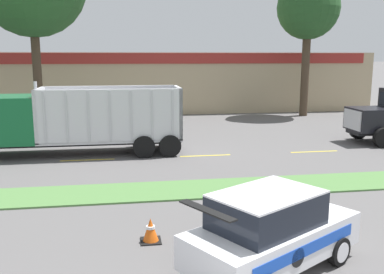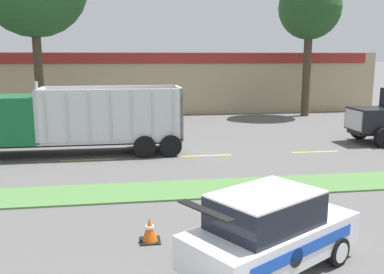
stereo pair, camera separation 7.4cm
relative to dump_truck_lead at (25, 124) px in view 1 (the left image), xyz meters
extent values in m
cube|color=#517F42|center=(5.53, -6.34, -1.47)|extent=(120.00, 2.11, 0.06)
cube|color=yellow|center=(2.84, -1.29, -1.50)|extent=(2.40, 0.14, 0.01)
cube|color=yellow|center=(8.24, -1.29, -1.50)|extent=(2.40, 0.14, 0.01)
cube|color=yellow|center=(13.64, -1.29, -1.50)|extent=(2.40, 0.14, 0.01)
cube|color=black|center=(0.97, 0.00, -0.90)|extent=(12.43, 1.36, 0.18)
cube|color=#146033|center=(-1.05, 0.00, 0.24)|extent=(3.35, 2.48, 2.12)
cylinder|color=silver|center=(0.73, -0.80, 1.12)|extent=(0.14, 0.14, 1.75)
cube|color=silver|center=(3.91, 0.00, -0.75)|extent=(6.56, 2.48, 0.12)
cube|color=silver|center=(0.71, 0.00, 0.44)|extent=(0.16, 2.48, 2.40)
cube|color=silver|center=(7.11, 0.00, 0.44)|extent=(0.16, 2.48, 2.40)
cube|color=silver|center=(3.91, -1.15, 0.44)|extent=(6.56, 0.16, 2.40)
cube|color=silver|center=(3.91, 1.16, 0.44)|extent=(6.56, 0.16, 2.40)
cube|color=#BCBCC1|center=(1.10, -1.25, 0.44)|extent=(0.10, 0.04, 2.28)
cube|color=#BCBCC1|center=(2.03, -1.25, 0.44)|extent=(0.10, 0.04, 2.28)
cube|color=#BCBCC1|center=(2.97, -1.25, 0.44)|extent=(0.10, 0.04, 2.28)
cube|color=#BCBCC1|center=(3.91, -1.25, 0.44)|extent=(0.10, 0.04, 2.28)
cube|color=#BCBCC1|center=(4.84, -1.25, 0.44)|extent=(0.10, 0.04, 2.28)
cube|color=#BCBCC1|center=(5.78, -1.25, 0.44)|extent=(0.10, 0.04, 2.28)
cube|color=#BCBCC1|center=(6.72, -1.25, 0.44)|extent=(0.10, 0.04, 2.28)
cylinder|color=black|center=(6.59, -1.21, -0.99)|extent=(1.02, 0.30, 1.02)
cylinder|color=black|center=(6.59, 1.22, -0.99)|extent=(1.02, 0.30, 1.02)
cylinder|color=black|center=(5.39, -1.21, -0.99)|extent=(1.02, 0.30, 1.02)
cylinder|color=black|center=(5.39, 1.22, -0.99)|extent=(1.02, 0.30, 1.02)
cube|color=black|center=(17.51, 0.28, -0.22)|extent=(2.12, 1.97, 1.20)
cube|color=#B7B7BC|center=(16.42, 0.28, -0.22)|extent=(0.06, 1.68, 1.02)
cylinder|color=black|center=(17.51, -0.90, -1.00)|extent=(1.02, 0.30, 1.02)
cylinder|color=black|center=(17.51, 1.46, -1.00)|extent=(1.02, 0.30, 1.02)
cube|color=white|center=(7.68, -12.12, -0.81)|extent=(4.41, 3.60, 0.74)
cube|color=black|center=(7.47, -12.25, -0.09)|extent=(2.72, 2.47, 0.70)
cube|color=white|center=(7.47, -12.25, 0.28)|extent=(2.72, 2.47, 0.04)
cube|color=black|center=(6.00, -13.12, 0.32)|extent=(0.89, 1.30, 0.03)
cube|color=blue|center=(8.13, -12.88, -0.74)|extent=(2.82, 1.69, 0.26)
cylinder|color=black|center=(7.87, -13.04, -0.81)|extent=(0.35, 0.22, 0.41)
cylinder|color=black|center=(9.19, -12.18, -1.18)|extent=(0.66, 0.51, 0.65)
cylinder|color=silver|center=(9.25, -12.28, -1.18)|extent=(0.40, 0.25, 0.46)
cylinder|color=black|center=(8.34, -10.76, -1.18)|extent=(0.66, 0.51, 0.65)
cylinder|color=silver|center=(8.28, -10.67, -1.18)|extent=(0.40, 0.25, 0.46)
cylinder|color=black|center=(6.16, -12.06, -1.18)|extent=(0.66, 0.51, 0.65)
cylinder|color=silver|center=(6.10, -11.97, -1.18)|extent=(0.40, 0.25, 0.46)
cube|color=black|center=(5.12, -10.30, -1.49)|extent=(0.52, 0.52, 0.03)
cone|color=#EA5B14|center=(5.12, -10.30, -1.18)|extent=(0.40, 0.40, 0.58)
cylinder|color=white|center=(5.12, -10.30, -1.12)|extent=(0.22, 0.22, 0.07)
cube|color=tan|center=(5.70, 18.92, 0.92)|extent=(38.98, 12.00, 4.85)
cube|color=maroon|center=(5.70, 12.87, 2.89)|extent=(37.03, 0.10, 0.80)
cylinder|color=#473828|center=(18.32, 10.90, 1.91)|extent=(0.61, 0.61, 6.83)
sphere|color=#234C23|center=(18.32, 10.90, 6.61)|extent=(4.66, 4.66, 4.66)
cylinder|color=#473828|center=(-0.53, 6.42, 2.03)|extent=(0.51, 0.51, 7.07)
camera|label=1|loc=(4.57, -20.44, 3.11)|focal=40.00mm
camera|label=2|loc=(4.65, -20.45, 3.11)|focal=40.00mm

